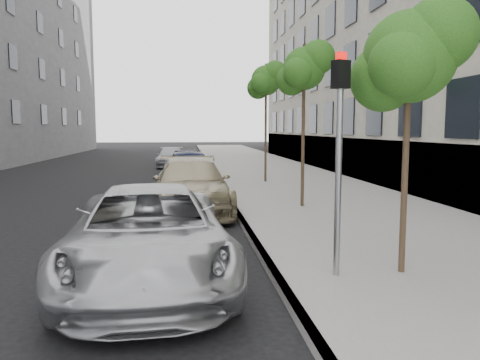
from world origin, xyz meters
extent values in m
plane|color=black|center=(0.00, 0.00, 0.00)|extent=(160.00, 160.00, 0.00)
cube|color=gray|center=(4.30, 24.00, 0.07)|extent=(6.40, 72.00, 0.14)
cube|color=#9E9B93|center=(1.18, 24.00, 0.07)|extent=(0.15, 72.00, 0.14)
cylinder|color=#38281C|center=(3.20, 1.50, 2.19)|extent=(0.10, 0.10, 4.09)
sphere|color=#155517|center=(3.20, 1.50, 3.53)|extent=(1.41, 1.41, 1.41)
sphere|color=#155517|center=(3.55, 1.30, 3.83)|extent=(1.13, 1.13, 1.13)
sphere|color=#155517|center=(2.90, 1.75, 3.23)|extent=(1.06, 1.06, 1.06)
cylinder|color=#38281C|center=(3.20, 8.00, 2.50)|extent=(0.10, 0.10, 4.72)
sphere|color=#155517|center=(3.20, 8.00, 4.16)|extent=(1.23, 1.23, 1.23)
sphere|color=#155517|center=(3.55, 7.80, 4.46)|extent=(0.99, 0.99, 0.99)
sphere|color=#155517|center=(2.90, 8.25, 3.86)|extent=(0.92, 0.92, 0.92)
cylinder|color=#38281C|center=(3.20, 14.50, 2.66)|extent=(0.10, 0.10, 5.04)
sphere|color=#155517|center=(3.20, 14.50, 4.48)|extent=(1.28, 1.28, 1.28)
sphere|color=#155517|center=(3.55, 14.30, 4.78)|extent=(1.02, 1.02, 1.02)
sphere|color=#155517|center=(2.90, 14.75, 4.18)|extent=(0.96, 0.96, 0.96)
cylinder|color=#939699|center=(2.10, 1.45, 1.59)|extent=(0.10, 0.10, 2.89)
cube|color=black|center=(2.10, 1.45, 3.24)|extent=(0.29, 0.26, 0.42)
cube|color=red|center=(2.10, 1.45, 3.51)|extent=(0.17, 0.14, 0.12)
imported|color=#B0B2B4|center=(-0.85, 1.96, 0.75)|extent=(2.80, 5.55, 1.51)
imported|color=tan|center=(-0.10, 8.18, 0.78)|extent=(2.37, 5.44, 1.56)
imported|color=black|center=(-0.10, 13.80, 0.80)|extent=(2.13, 4.78, 1.60)
imported|color=black|center=(-0.12, 19.35, 0.64)|extent=(1.64, 3.95, 1.27)
imported|color=#9A9CA1|center=(-1.18, 24.47, 0.62)|extent=(1.77, 4.29, 1.24)
camera|label=1|loc=(-0.24, -5.49, 2.44)|focal=35.00mm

